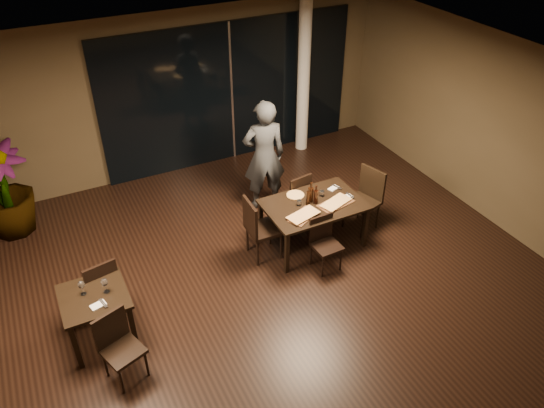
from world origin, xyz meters
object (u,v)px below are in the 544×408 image
(main_table, at_px, (314,208))
(chair_main_left, at_px, (258,226))
(chair_side_near, at_px, (118,343))
(chair_main_far, at_px, (296,195))
(potted_plant, at_px, (3,190))
(bottle_c, at_px, (311,192))
(side_table, at_px, (95,303))
(diner, at_px, (264,156))
(chair_main_near, at_px, (324,240))
(chair_side_far, at_px, (101,284))
(chair_main_right, at_px, (366,196))
(bottle_a, at_px, (308,196))
(bottle_b, at_px, (316,195))

(main_table, height_order, chair_main_left, chair_main_left)
(chair_side_near, bearing_deg, chair_main_far, 8.90)
(main_table, relative_size, potted_plant, 0.94)
(chair_main_far, relative_size, bottle_c, 2.70)
(side_table, bearing_deg, diner, 29.33)
(chair_main_near, height_order, chair_main_left, chair_main_left)
(chair_side_near, bearing_deg, chair_side_far, 69.40)
(chair_main_right, bearing_deg, chair_main_left, -108.35)
(chair_main_right, distance_m, bottle_a, 1.14)
(chair_side_far, bearing_deg, chair_main_left, 173.23)
(chair_main_near, height_order, chair_side_near, chair_side_near)
(side_table, distance_m, potted_plant, 3.08)
(side_table, relative_size, chair_main_near, 0.95)
(chair_main_far, xyz_separation_m, chair_main_right, (0.95, -0.61, 0.07))
(potted_plant, xyz_separation_m, bottle_b, (4.23, -2.47, 0.11))
(main_table, bearing_deg, chair_main_near, -103.12)
(main_table, relative_size, bottle_c, 4.43)
(bottle_b, bearing_deg, chair_main_left, 175.27)
(side_table, bearing_deg, chair_main_near, -0.53)
(bottle_c, bearing_deg, main_table, -76.48)
(diner, xyz_separation_m, bottle_c, (0.20, -1.22, -0.06))
(chair_main_left, height_order, bottle_a, bottle_a)
(chair_main_left, bearing_deg, bottle_b, -93.09)
(chair_main_far, bearing_deg, side_table, 9.14)
(chair_side_far, bearing_deg, bottle_b, 170.80)
(chair_main_right, xyz_separation_m, chair_side_near, (-4.29, -1.17, -0.07))
(chair_main_far, distance_m, chair_main_right, 1.13)
(chair_side_near, xyz_separation_m, bottle_a, (3.20, 1.17, 0.39))
(chair_main_far, xyz_separation_m, bottle_a, (-0.14, -0.61, 0.39))
(main_table, distance_m, chair_main_far, 0.66)
(bottle_a, relative_size, bottle_c, 0.88)
(chair_main_left, bearing_deg, chair_main_right, -90.09)
(chair_main_right, xyz_separation_m, diner, (-1.21, 1.27, 0.41))
(diner, relative_size, bottle_c, 5.82)
(chair_main_far, bearing_deg, diner, -77.30)
(main_table, bearing_deg, chair_main_far, 85.52)
(bottle_b, bearing_deg, chair_side_far, -178.60)
(side_table, xyz_separation_m, chair_main_right, (4.40, 0.52, -0.05))
(chair_main_right, height_order, bottle_c, bottle_c)
(main_table, relative_size, chair_main_left, 1.45)
(main_table, height_order, chair_main_right, chair_main_right)
(chair_side_near, xyz_separation_m, diner, (3.08, 2.44, 0.48))
(main_table, height_order, bottle_c, bottle_c)
(chair_main_far, height_order, chair_main_left, chair_main_left)
(main_table, bearing_deg, side_table, -171.63)
(chair_main_far, distance_m, bottle_c, 0.70)
(main_table, relative_size, chair_main_near, 1.78)
(chair_main_near, bearing_deg, potted_plant, 141.37)
(chair_main_near, bearing_deg, bottle_b, 71.62)
(chair_main_right, xyz_separation_m, potted_plant, (-5.20, 2.45, 0.22))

